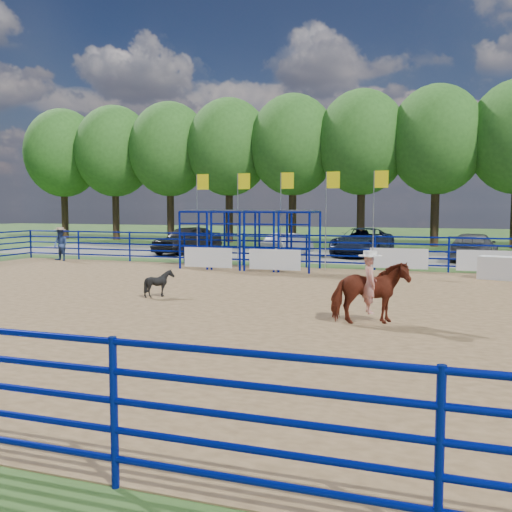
# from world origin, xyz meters

# --- Properties ---
(ground) EXTENTS (120.00, 120.00, 0.00)m
(ground) POSITION_xyz_m (0.00, 0.00, 0.00)
(ground) COLOR #3D6227
(ground) RESTS_ON ground
(arena_dirt) EXTENTS (30.00, 20.00, 0.02)m
(arena_dirt) POSITION_xyz_m (0.00, 0.00, 0.01)
(arena_dirt) COLOR #97754B
(arena_dirt) RESTS_ON ground
(gravel_strip) EXTENTS (40.00, 10.00, 0.01)m
(gravel_strip) POSITION_xyz_m (0.00, 17.00, 0.01)
(gravel_strip) COLOR gray
(gravel_strip) RESTS_ON ground
(announcer_table) EXTENTS (1.75, 1.15, 0.86)m
(announcer_table) POSITION_xyz_m (7.89, 8.26, 0.45)
(announcer_table) COLOR white
(announcer_table) RESTS_ON arena_dirt
(horse_and_rider) EXTENTS (1.90, 1.37, 2.38)m
(horse_and_rider) POSITION_xyz_m (4.30, -1.41, 0.86)
(horse_and_rider) COLOR maroon
(horse_and_rider) RESTS_ON arena_dirt
(calf) EXTENTS (0.80, 0.72, 0.83)m
(calf) POSITION_xyz_m (-2.22, 0.52, 0.43)
(calf) COLOR black
(calf) RESTS_ON arena_dirt
(spectator_cowboy) EXTENTS (0.89, 0.75, 1.66)m
(spectator_cowboy) POSITION_xyz_m (-12.42, 9.13, 0.86)
(spectator_cowboy) COLOR navy
(spectator_cowboy) RESTS_ON arena_dirt
(car_a) EXTENTS (3.04, 5.09, 1.62)m
(car_a) POSITION_xyz_m (-8.41, 15.32, 0.82)
(car_a) COLOR black
(car_a) RESTS_ON gravel_strip
(car_b) EXTENTS (2.09, 4.06, 1.28)m
(car_b) POSITION_xyz_m (-2.34, 15.34, 0.65)
(car_b) COLOR gray
(car_b) RESTS_ON gravel_strip
(car_c) EXTENTS (3.18, 5.80, 1.54)m
(car_c) POSITION_xyz_m (1.45, 16.99, 0.78)
(car_c) COLOR black
(car_c) RESTS_ON gravel_strip
(car_d) EXTENTS (2.71, 5.04, 1.39)m
(car_d) POSITION_xyz_m (7.16, 15.74, 0.70)
(car_d) COLOR #525254
(car_d) RESTS_ON gravel_strip
(perimeter_fence) EXTENTS (30.10, 20.10, 1.50)m
(perimeter_fence) POSITION_xyz_m (0.00, 0.00, 0.75)
(perimeter_fence) COLOR #061590
(perimeter_fence) RESTS_ON ground
(chute_assembly) EXTENTS (19.32, 2.41, 4.20)m
(chute_assembly) POSITION_xyz_m (-1.90, 8.84, 1.26)
(chute_assembly) COLOR #061590
(chute_assembly) RESTS_ON ground
(treeline) EXTENTS (56.40, 6.40, 11.24)m
(treeline) POSITION_xyz_m (0.00, 26.00, 7.53)
(treeline) COLOR #3F2B19
(treeline) RESTS_ON ground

